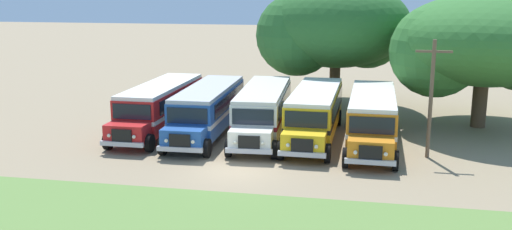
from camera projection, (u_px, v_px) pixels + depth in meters
ground_plane at (235, 171)px, 27.41m from camera, size 220.00×220.00×0.00m
parked_bus_slot_0 at (160, 105)px, 35.10m from camera, size 2.72×10.84×2.82m
parked_bus_slot_1 at (208, 108)px, 34.16m from camera, size 2.90×10.87×2.82m
parked_bus_slot_2 at (263, 109)px, 33.89m from camera, size 3.21×10.91×2.82m
parked_bus_slot_3 at (315, 111)px, 33.25m from camera, size 2.81×10.86×2.82m
parked_bus_slot_4 at (372, 116)px, 32.01m from camera, size 2.80×10.85×2.82m
broad_shade_tree at (334, 28)px, 41.79m from camera, size 11.08×10.51×9.21m
secondary_tree at (487, 39)px, 35.29m from camera, size 11.81×11.85×9.08m
utility_pole at (431, 95)px, 28.89m from camera, size 1.80×0.20×6.12m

